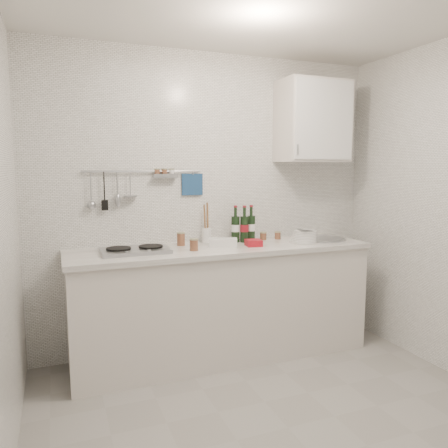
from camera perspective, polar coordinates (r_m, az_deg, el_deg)
name	(u,v)px	position (r m, az deg, el deg)	size (l,w,h in m)	color
floor	(288,428)	(2.92, 8.35, -24.83)	(3.00, 3.00, 0.00)	gray
back_wall	(210,203)	(3.76, -1.89, 2.79)	(3.00, 0.02, 2.50)	silver
counter	(223,304)	(3.64, -0.15, -10.47)	(2.44, 0.64, 0.96)	silver
wall_rail	(141,183)	(3.56, -10.84, 5.25)	(0.98, 0.09, 0.34)	#93969B
wall_cabinet	(313,122)	(4.00, 11.56, 12.97)	(0.60, 0.38, 0.70)	silver
plate_stack_hob	(133,250)	(3.36, -11.75, -3.35)	(0.25, 0.25, 0.02)	#5283B9
plate_stack_sink	(304,236)	(3.78, 10.42, -1.61)	(0.25, 0.24, 0.10)	white
wine_bottles	(244,224)	(3.72, 2.59, 0.03)	(0.21, 0.10, 0.31)	black
butter_dish	(223,243)	(3.50, -0.12, -2.43)	(0.22, 0.11, 0.07)	white
strawberry_punnet	(254,243)	(3.54, 3.88, -2.48)	(0.12, 0.12, 0.05)	red
utensil_crock	(206,233)	(3.68, -2.31, -1.22)	(0.08, 0.08, 0.34)	white
jar_a	(181,239)	(3.57, -5.65, -1.93)	(0.07, 0.07, 0.11)	brown
jar_b	(263,236)	(3.84, 5.14, -1.54)	(0.06, 0.06, 0.07)	brown
jar_c	(278,235)	(3.90, 7.02, -1.46)	(0.06, 0.06, 0.07)	brown
jar_d	(194,245)	(3.34, -3.95, -2.69)	(0.07, 0.07, 0.09)	brown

